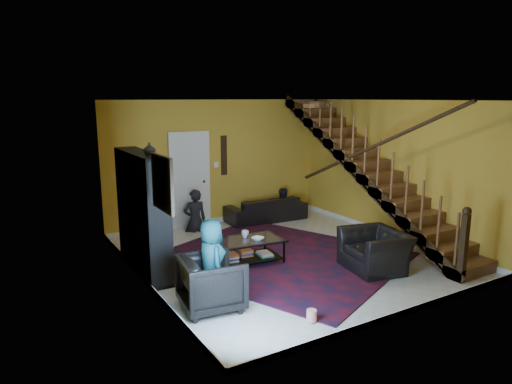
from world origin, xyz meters
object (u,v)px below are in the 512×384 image
Objects in this scene: sofa at (266,209)px; armchair_right at (375,251)px; armchair_left at (211,283)px; bookshelf at (143,215)px; coffee_table at (247,250)px.

sofa is 3.61m from armchair_right.
armchair_left reaches higher than armchair_right.
armchair_right is at bearing -84.46° from armchair_left.
armchair_left is 0.80× the size of armchair_right.
armchair_right is at bearing 91.50° from sofa.
bookshelf reaches higher than coffee_table.
armchair_right reaches higher than coffee_table.
bookshelf is 1.86m from coffee_table.
sofa is at bearing -33.92° from armchair_left.
coffee_table is (1.62, -0.59, -0.71)m from bookshelf.
bookshelf is 2.44× the size of armchair_left.
armchair_left is 2.97m from armchair_right.
armchair_right is 2.16m from coffee_table.
armchair_left is 1.77m from coffee_table.
sofa is 1.84× the size of armchair_right.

